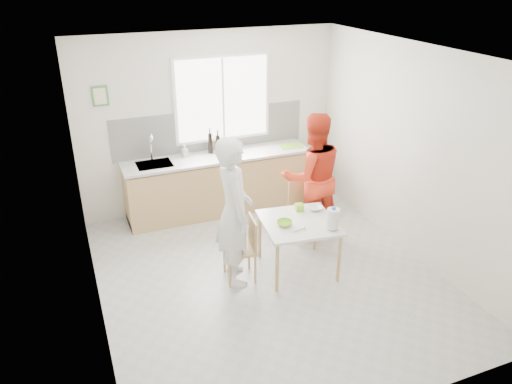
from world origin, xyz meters
The scene contains 21 objects.
ground centered at (0.00, 0.00, 0.00)m, with size 4.50×4.50×0.00m, color #B7B7B2.
room_shell centered at (0.00, 0.00, 1.64)m, with size 4.50×4.50×4.50m.
window centered at (0.20, 2.23, 1.70)m, with size 1.50×0.06×1.30m.
backsplash centered at (0.00, 2.24, 1.23)m, with size 3.00×0.02×0.65m, color white.
picture_frame centered at (-1.55, 2.23, 1.90)m, with size 0.22×0.03×0.28m.
kitchen_counter centered at (0.00, 1.95, 0.42)m, with size 2.84×0.64×1.37m.
dining_table centered at (0.41, 0.01, 0.61)m, with size 0.99×0.99×0.68m.
chair_left centered at (-0.28, 0.09, 0.44)m, with size 0.41×0.41×0.80m.
chair_far centered at (0.86, 0.77, 0.45)m, with size 0.42×0.42×0.82m.
person_white centered at (-0.39, 0.11, 0.92)m, with size 0.67×0.44×1.83m, color white.
person_red centered at (0.96, 0.73, 0.90)m, with size 0.87×0.68×1.80m, color red.
bowl_green centered at (0.20, -0.02, 0.71)m, with size 0.19×0.19×0.06m, color #8FD731.
bowl_white centered at (0.73, 0.22, 0.70)m, with size 0.20×0.20×0.05m, color white.
milk_jug centered at (0.69, -0.31, 0.82)m, with size 0.21×0.15×0.27m.
green_box centered at (0.54, 0.27, 0.73)m, with size 0.10×0.10×0.09m, color #84C42D.
spoon centered at (0.30, -0.20, 0.69)m, with size 0.01×0.01×0.16m, color #A5A5AA.
cutting_board centered at (1.19, 1.91, 0.93)m, with size 0.35×0.25×0.01m, color #85D831.
wine_bottle_a centered at (-0.06, 2.08, 1.08)m, with size 0.07×0.07×0.32m, color black.
wine_bottle_b centered at (0.03, 2.00, 1.07)m, with size 0.07×0.07×0.30m, color black.
jar_amber centered at (0.06, 2.09, 1.00)m, with size 0.06×0.06×0.16m, color #954F20.
soap_bottle centered at (-0.46, 2.09, 1.01)m, with size 0.08×0.08×0.17m, color #999999.
Camera 1 is at (-2.09, -4.77, 3.56)m, focal length 35.00 mm.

